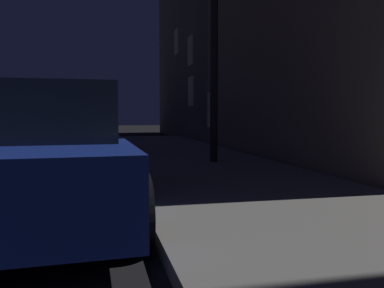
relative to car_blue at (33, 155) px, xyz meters
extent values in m
cube|color=navy|center=(0.00, 0.04, -0.13)|extent=(1.98, 4.26, 0.64)
cube|color=#1E2328|center=(0.00, -0.13, 0.45)|extent=(1.71, 2.02, 0.56)
cylinder|color=black|center=(0.93, 1.37, -0.37)|extent=(0.23, 0.66, 0.66)
cylinder|color=black|center=(0.98, -1.25, -0.37)|extent=(0.23, 0.66, 0.66)
cube|color=#19592D|center=(0.00, 6.27, -0.13)|extent=(1.99, 4.17, 0.64)
cube|color=#1E2328|center=(0.00, 6.25, 0.45)|extent=(1.69, 2.10, 0.56)
cylinder|color=black|center=(-0.97, 7.50, -0.37)|extent=(0.25, 0.67, 0.66)
cylinder|color=black|center=(0.87, 7.58, -0.37)|extent=(0.25, 0.67, 0.66)
cylinder|color=black|center=(-0.87, 4.96, -0.37)|extent=(0.25, 0.67, 0.66)
cylinder|color=black|center=(0.97, 5.04, -0.37)|extent=(0.25, 0.67, 0.66)
cube|color=maroon|center=(0.00, 13.17, -0.13)|extent=(1.89, 4.30, 0.64)
cube|color=#1E2328|center=(0.00, 13.08, 0.45)|extent=(1.61, 2.17, 0.56)
cylinder|color=black|center=(-0.93, 14.46, -0.37)|extent=(0.24, 0.67, 0.66)
cylinder|color=black|center=(0.83, 14.52, -0.37)|extent=(0.24, 0.67, 0.66)
cylinder|color=black|center=(-0.84, 11.83, -0.37)|extent=(0.24, 0.67, 0.66)
cylinder|color=black|center=(0.93, 11.89, -0.37)|extent=(0.24, 0.67, 0.66)
cube|color=silver|center=(0.00, 19.03, -0.13)|extent=(1.86, 4.34, 0.64)
cube|color=#1E2328|center=(0.00, 18.84, 0.45)|extent=(1.61, 2.08, 0.56)
cylinder|color=black|center=(-0.89, 20.38, -0.37)|extent=(0.23, 0.66, 0.66)
cylinder|color=black|center=(0.93, 20.36, -0.37)|extent=(0.23, 0.66, 0.66)
cylinder|color=black|center=(-0.93, 17.70, -0.37)|extent=(0.23, 0.66, 0.66)
cylinder|color=black|center=(0.89, 17.68, -0.37)|extent=(0.23, 0.66, 0.66)
cylinder|color=black|center=(3.04, 3.26, 2.31)|extent=(0.16, 0.16, 5.73)
cube|color=#F2D17F|center=(4.47, 8.18, 0.59)|extent=(0.06, 0.90, 1.20)
cube|color=#6B6056|center=(8.31, 13.99, 3.53)|extent=(7.72, 10.74, 8.46)
cube|color=#F2D17F|center=(4.47, 11.13, 1.38)|extent=(0.06, 0.90, 1.20)
cube|color=#F2D17F|center=(4.47, 14.13, 3.93)|extent=(0.06, 0.90, 1.20)
cube|color=#F2D17F|center=(4.47, 11.22, 3.06)|extent=(0.06, 0.90, 1.20)
camera|label=1|loc=(0.69, -4.41, 0.44)|focal=35.95mm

